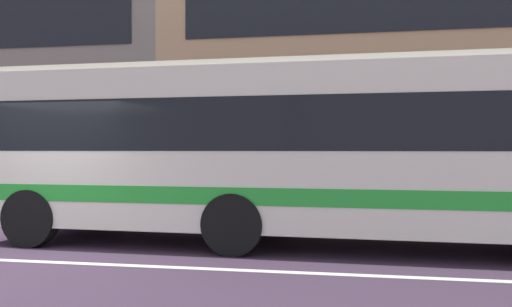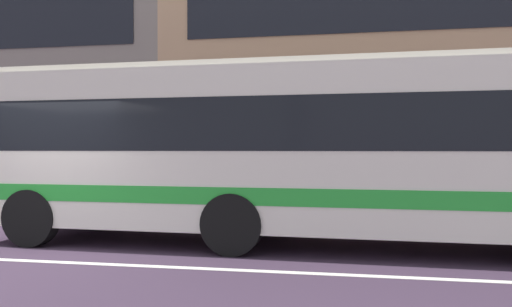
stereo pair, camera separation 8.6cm
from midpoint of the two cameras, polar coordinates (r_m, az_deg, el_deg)
name	(u,v)px [view 1 (the left image)]	position (r m, az deg, el deg)	size (l,w,h in m)	color
ground_plane	(16,261)	(9.15, -24.28, -10.30)	(160.00, 160.00, 0.00)	#39293C
lane_centre_line	(16,261)	(9.14, -24.28, -10.28)	(60.00, 0.16, 0.01)	silver
transit_bus	(285,146)	(9.63, 2.78, 0.75)	(10.64, 2.95, 3.17)	silver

